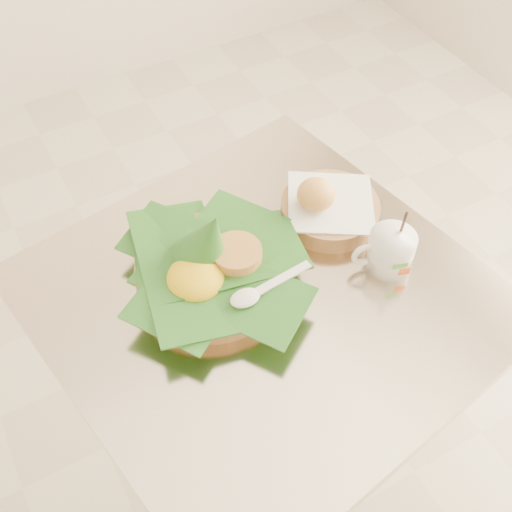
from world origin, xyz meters
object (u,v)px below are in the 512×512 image
cafe_table (263,361)px  bread_basket (328,207)px  rice_basket (211,266)px  coffee_mug (390,250)px

cafe_table → bread_basket: bread_basket is taller
cafe_table → rice_basket: size_ratio=2.52×
bread_basket → coffee_mug: (0.03, -0.15, 0.01)m
coffee_mug → cafe_table: bearing=168.3°
bread_basket → cafe_table: bearing=-152.5°
cafe_table → rice_basket: bearing=134.2°
rice_basket → bread_basket: rice_basket is taller
cafe_table → bread_basket: size_ratio=3.78×
cafe_table → rice_basket: (-0.07, 0.07, 0.26)m
cafe_table → coffee_mug: 0.35m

